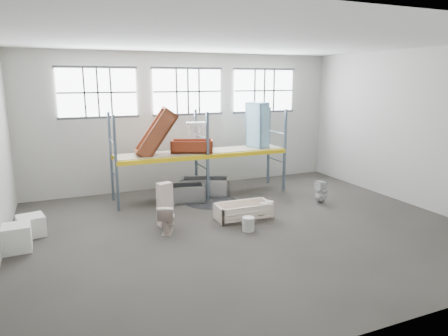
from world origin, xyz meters
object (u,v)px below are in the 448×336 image
toilet_white (321,192)px  rust_tub_flat (192,146)px  steel_tub_right (205,187)px  bucket (248,224)px  cistern_tall (165,204)px  carton_near (14,238)px  blue_tub_upright (257,125)px  bathtub_beige (243,211)px  steel_tub_left (181,193)px  toilet_beige (167,218)px

toilet_white → rust_tub_flat: (-3.72, 2.30, 1.43)m
steel_tub_right → rust_tub_flat: rust_tub_flat is taller
toilet_white → bucket: toilet_white is taller
cistern_tall → bucket: 2.39m
bucket → carton_near: (-5.74, 1.03, 0.13)m
blue_tub_upright → carton_near: 8.63m
bathtub_beige → bucket: bearing=-105.5°
bathtub_beige → steel_tub_right: (-0.17, 2.81, 0.06)m
steel_tub_left → steel_tub_right: 1.13m
bathtub_beige → carton_near: (-6.02, 0.12, 0.08)m
steel_tub_left → blue_tub_upright: 3.78m
rust_tub_flat → cistern_tall: bearing=-124.5°
rust_tub_flat → blue_tub_upright: bearing=2.6°
toilet_white → blue_tub_upright: bearing=-158.3°
steel_tub_left → rust_tub_flat: bearing=33.4°
cistern_tall → toilet_white: 5.32m
carton_near → rust_tub_flat: bearing=25.7°
carton_near → cistern_tall: bearing=3.8°
bathtub_beige → cistern_tall: bearing=172.4°
steel_tub_right → bucket: size_ratio=4.33×
bathtub_beige → steel_tub_left: size_ratio=1.03×
toilet_white → toilet_beige: bearing=-88.4°
toilet_white → cistern_tall: bearing=-93.6°
toilet_beige → toilet_white: (5.39, 0.52, 0.01)m
carton_near → steel_tub_right: bearing=24.6°
toilet_beige → carton_near: bearing=20.2°
carton_near → bucket: bearing=-10.2°
toilet_white → steel_tub_right: toilet_white is taller
toilet_white → rust_tub_flat: size_ratio=0.56×
toilet_beige → cistern_tall: bearing=-74.7°
blue_tub_upright → carton_near: bearing=-161.2°
bucket → steel_tub_right: bearing=88.2°
carton_near → bathtub_beige: bearing=-1.2°
rust_tub_flat → bucket: size_ratio=3.68×
steel_tub_right → carton_near: bearing=-155.4°
steel_tub_right → cistern_tall: bearing=-130.6°
cistern_tall → steel_tub_left: bearing=47.0°
toilet_beige → steel_tub_right: 3.64m
toilet_beige → blue_tub_upright: size_ratio=0.46×
cistern_tall → carton_near: bearing=169.1°
blue_tub_upright → bathtub_beige: bearing=-124.0°
steel_tub_left → rust_tub_flat: rust_tub_flat is taller
bathtub_beige → toilet_beige: (-2.33, -0.11, 0.15)m
steel_tub_left → rust_tub_flat: (0.54, 0.35, 1.53)m
toilet_beige → cistern_tall: 0.55m
steel_tub_right → blue_tub_upright: 2.94m
bucket → carton_near: 5.83m
steel_tub_left → carton_near: bearing=-155.3°
cistern_tall → steel_tub_left: cistern_tall is taller
bathtub_beige → steel_tub_right: steel_tub_right is taller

